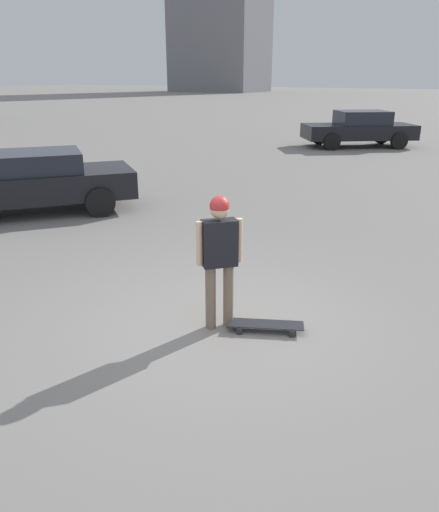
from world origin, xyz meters
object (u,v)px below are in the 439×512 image
Objects in this scene: car_parked_near at (31,181)px; car_parked_far at (359,128)px; skateboard at (266,325)px; person at (220,249)px.

car_parked_far is (-14.16, 3.60, 0.06)m from car_parked_near.
car_parked_far reaches higher than skateboard.
car_parked_near reaches higher than skateboard.
person is 0.36× the size of car_parked_near.
skateboard is 0.19× the size of car_parked_far.
person is at bearing 107.29° from car_parked_near.
person reaches higher than car_parked_far.
car_parked_near is 0.93× the size of car_parked_far.
skateboard is 0.21× the size of car_parked_near.
skateboard is (-0.17, 0.54, -0.92)m from person.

